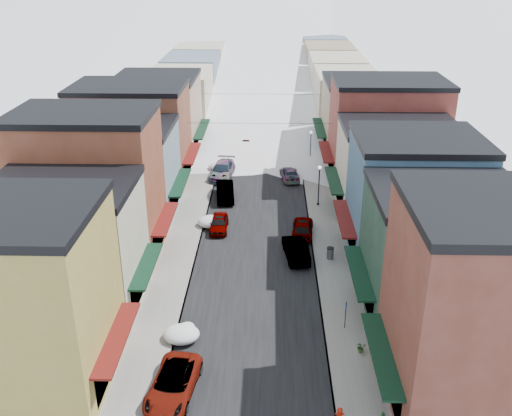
# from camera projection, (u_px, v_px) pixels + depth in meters

# --- Properties ---
(road) EXTENTS (10.00, 160.00, 0.01)m
(road) POSITION_uv_depth(u_px,v_px,m) (262.00, 128.00, 85.56)
(road) COLOR black
(road) RESTS_ON ground
(sidewalk_left) EXTENTS (3.20, 160.00, 0.15)m
(sidewalk_left) POSITION_uv_depth(u_px,v_px,m) (218.00, 127.00, 85.69)
(sidewalk_left) COLOR gray
(sidewalk_left) RESTS_ON ground
(sidewalk_right) EXTENTS (3.20, 160.00, 0.15)m
(sidewalk_right) POSITION_uv_depth(u_px,v_px,m) (306.00, 128.00, 85.38)
(sidewalk_right) COLOR gray
(sidewalk_right) RESTS_ON ground
(curb_left) EXTENTS (0.10, 160.00, 0.15)m
(curb_left) POSITION_uv_depth(u_px,v_px,m) (229.00, 127.00, 85.65)
(curb_left) COLOR slate
(curb_left) RESTS_ON ground
(curb_right) EXTENTS (0.10, 160.00, 0.15)m
(curb_right) POSITION_uv_depth(u_px,v_px,m) (296.00, 127.00, 85.41)
(curb_right) COLOR slate
(curb_right) RESTS_ON ground
(bldg_l_yellow) EXTENTS (11.30, 8.70, 11.50)m
(bldg_l_yellow) POSITION_uv_depth(u_px,v_px,m) (15.00, 300.00, 32.36)
(bldg_l_yellow) COLOR #AA943E
(bldg_l_yellow) RESTS_ON ground
(bldg_l_cream) EXTENTS (11.30, 8.20, 9.50)m
(bldg_l_cream) POSITION_uv_depth(u_px,v_px,m) (67.00, 246.00, 40.54)
(bldg_l_cream) COLOR beige
(bldg_l_cream) RESTS_ON ground
(bldg_l_brick_near) EXTENTS (12.30, 8.20, 12.50)m
(bldg_l_brick_near) POSITION_uv_depth(u_px,v_px,m) (90.00, 185.00, 47.25)
(bldg_l_brick_near) COLOR brown
(bldg_l_brick_near) RESTS_ON ground
(bldg_l_grayblue) EXTENTS (11.30, 9.20, 9.00)m
(bldg_l_grayblue) POSITION_uv_depth(u_px,v_px,m) (123.00, 169.00, 55.72)
(bldg_l_grayblue) COLOR #7893A0
(bldg_l_grayblue) RESTS_ON ground
(bldg_l_brick_far) EXTENTS (13.30, 9.20, 11.00)m
(bldg_l_brick_far) POSITION_uv_depth(u_px,v_px,m) (132.00, 133.00, 63.56)
(bldg_l_brick_far) COLOR brown
(bldg_l_brick_far) RESTS_ON ground
(bldg_l_tan) EXTENTS (11.30, 11.20, 10.00)m
(bldg_l_tan) POSITION_uv_depth(u_px,v_px,m) (158.00, 115.00, 72.88)
(bldg_l_tan) COLOR tan
(bldg_l_tan) RESTS_ON ground
(bldg_r_brick_near) EXTENTS (12.30, 9.20, 12.50)m
(bldg_r_brick_near) POSITION_uv_depth(u_px,v_px,m) (500.00, 309.00, 30.61)
(bldg_r_brick_near) COLOR brown
(bldg_r_brick_near) RESTS_ON ground
(bldg_r_green) EXTENTS (11.30, 9.20, 9.50)m
(bldg_r_green) POSITION_uv_depth(u_px,v_px,m) (442.00, 254.00, 39.45)
(bldg_r_green) COLOR #1B392B
(bldg_r_green) RESTS_ON ground
(bldg_r_blue) EXTENTS (11.30, 9.20, 10.50)m
(bldg_r_blue) POSITION_uv_depth(u_px,v_px,m) (413.00, 197.00, 47.48)
(bldg_r_blue) COLOR #375C7D
(bldg_r_blue) RESTS_ON ground
(bldg_r_cream) EXTENTS (12.30, 9.20, 9.00)m
(bldg_r_cream) POSITION_uv_depth(u_px,v_px,m) (397.00, 168.00, 55.99)
(bldg_r_cream) COLOR beige
(bldg_r_cream) RESTS_ON ground
(bldg_r_brick_far) EXTENTS (13.30, 9.20, 11.50)m
(bldg_r_brick_far) POSITION_uv_depth(u_px,v_px,m) (386.00, 130.00, 63.70)
(bldg_r_brick_far) COLOR maroon
(bldg_r_brick_far) RESTS_ON ground
(bldg_r_tan) EXTENTS (11.30, 11.20, 9.50)m
(bldg_r_tan) POSITION_uv_depth(u_px,v_px,m) (363.00, 116.00, 73.27)
(bldg_r_tan) COLOR #948161
(bldg_r_tan) RESTS_ON ground
(distant_blocks) EXTENTS (34.00, 55.00, 8.00)m
(distant_blocks) POSITION_uv_depth(u_px,v_px,m) (264.00, 72.00, 104.96)
(distant_blocks) COLOR gray
(distant_blocks) RESTS_ON ground
(overhead_cables) EXTENTS (16.40, 15.04, 0.04)m
(overhead_cables) POSITION_uv_depth(u_px,v_px,m) (261.00, 107.00, 71.63)
(overhead_cables) COLOR black
(overhead_cables) RESTS_ON ground
(car_white_suv) EXTENTS (3.11, 5.64, 1.49)m
(car_white_suv) POSITION_uv_depth(u_px,v_px,m) (173.00, 384.00, 33.27)
(car_white_suv) COLOR silver
(car_white_suv) RESTS_ON ground
(car_silver_sedan) EXTENTS (1.69, 4.12, 1.40)m
(car_silver_sedan) POSITION_uv_depth(u_px,v_px,m) (219.00, 223.00, 53.39)
(car_silver_sedan) COLOR #ABADB4
(car_silver_sedan) RESTS_ON ground
(car_dark_hatch) EXTENTS (2.32, 5.29, 1.69)m
(car_dark_hatch) POSITION_uv_depth(u_px,v_px,m) (225.00, 191.00, 60.20)
(car_dark_hatch) COLOR black
(car_dark_hatch) RESTS_ON ground
(car_silver_wagon) EXTENTS (2.98, 6.15, 1.72)m
(car_silver_wagon) POSITION_uv_depth(u_px,v_px,m) (222.00, 170.00, 66.12)
(car_silver_wagon) COLOR gray
(car_silver_wagon) RESTS_ON ground
(car_green_sedan) EXTENTS (2.40, 5.17, 1.64)m
(car_green_sedan) POSITION_uv_depth(u_px,v_px,m) (296.00, 249.00, 48.43)
(car_green_sedan) COLOR black
(car_green_sedan) RESTS_ON ground
(car_gray_suv) EXTENTS (2.30, 4.84, 1.60)m
(car_gray_suv) POSITION_uv_depth(u_px,v_px,m) (303.00, 227.00, 52.38)
(car_gray_suv) COLOR #93959B
(car_gray_suv) RESTS_ON ground
(car_black_sedan) EXTENTS (2.43, 4.93, 1.38)m
(car_black_sedan) POSITION_uv_depth(u_px,v_px,m) (290.00, 174.00, 65.53)
(car_black_sedan) COLOR black
(car_black_sedan) RESTS_ON ground
(car_lane_silver) EXTENTS (2.26, 4.61, 1.51)m
(car_lane_silver) POSITION_uv_depth(u_px,v_px,m) (245.00, 145.00, 75.33)
(car_lane_silver) COLOR gray
(car_lane_silver) RESTS_ON ground
(car_lane_white) EXTENTS (2.39, 5.14, 1.43)m
(car_lane_white) POSITION_uv_depth(u_px,v_px,m) (267.00, 114.00, 90.27)
(car_lane_white) COLOR white
(car_lane_white) RESTS_ON ground
(fire_hydrant) EXTENTS (0.51, 0.39, 0.88)m
(fire_hydrant) POSITION_uv_depth(u_px,v_px,m) (340.00, 415.00, 31.29)
(fire_hydrant) COLOR red
(fire_hydrant) RESTS_ON sidewalk_right
(parking_sign) EXTENTS (0.06, 0.29, 2.09)m
(parking_sign) POSITION_uv_depth(u_px,v_px,m) (346.00, 313.00, 38.80)
(parking_sign) COLOR black
(parking_sign) RESTS_ON sidewalk_right
(trash_can) EXTENTS (0.60, 0.60, 1.03)m
(trash_can) POSITION_uv_depth(u_px,v_px,m) (330.00, 253.00, 48.06)
(trash_can) COLOR #535557
(trash_can) RESTS_ON sidewalk_right
(streetlamp_near) EXTENTS (0.35, 0.35, 4.24)m
(streetlamp_near) POSITION_uv_depth(u_px,v_px,m) (319.00, 180.00, 57.68)
(streetlamp_near) COLOR black
(streetlamp_near) RESTS_ON sidewalk_right
(streetlamp_far) EXTENTS (0.33, 0.33, 3.93)m
(streetlamp_far) POSITION_uv_depth(u_px,v_px,m) (311.00, 142.00, 70.08)
(streetlamp_far) COLOR black
(streetlamp_far) RESTS_ON sidewalk_right
(planter_near) EXTENTS (0.76, 0.72, 0.69)m
(planter_near) POSITION_uv_depth(u_px,v_px,m) (361.00, 347.00, 36.78)
(planter_near) COLOR #39612B
(planter_near) RESTS_ON sidewalk_right
(snow_pile_near) EXTENTS (2.43, 2.69, 1.03)m
(snow_pile_near) POSITION_uv_depth(u_px,v_px,m) (182.00, 334.00, 38.12)
(snow_pile_near) COLOR white
(snow_pile_near) RESTS_ON ground
(snow_pile_mid) EXTENTS (2.53, 2.76, 1.07)m
(snow_pile_mid) POSITION_uv_depth(u_px,v_px,m) (212.00, 221.00, 54.18)
(snow_pile_mid) COLOR white
(snow_pile_mid) RESTS_ON ground
(snow_pile_far) EXTENTS (2.46, 2.71, 1.04)m
(snow_pile_far) POSITION_uv_depth(u_px,v_px,m) (219.00, 167.00, 68.24)
(snow_pile_far) COLOR white
(snow_pile_far) RESTS_ON ground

